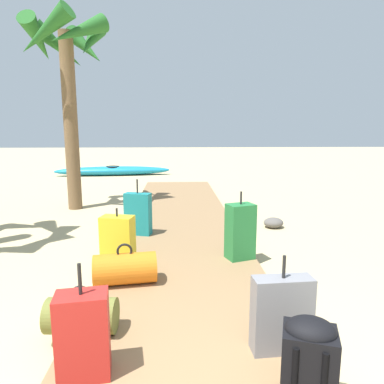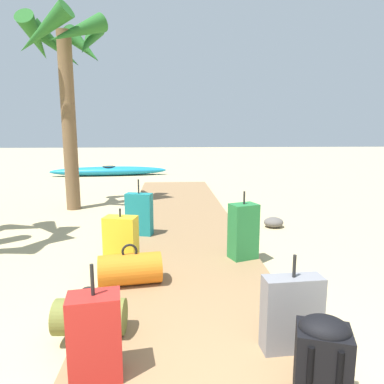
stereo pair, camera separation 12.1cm
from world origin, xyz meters
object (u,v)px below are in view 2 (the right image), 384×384
Objects in this scene: backpack_black at (323,357)px; suitcase_grey at (292,313)px; suitcase_teal at (139,214)px; palm_tree_far_left at (65,61)px; duffel_bag_olive at (90,316)px; duffel_bag_orange at (130,269)px; suitcase_red at (95,336)px; kayak at (109,171)px; suitcase_yellow at (121,239)px; suitcase_green at (243,231)px.

suitcase_grey reaches higher than backpack_black.
backpack_black is 0.61× the size of suitcase_teal.
palm_tree_far_left reaches higher than suitcase_teal.
duffel_bag_olive is 1.71m from backpack_black.
suitcase_grey is at bearing -11.40° from duffel_bag_olive.
duffel_bag_orange is 1.76m from suitcase_grey.
suitcase_teal reaches higher than suitcase_red.
suitcase_red is at bearing -90.44° from suitcase_teal.
kayak is at bearing 98.54° from duffel_bag_olive.
duffel_bag_orange is 9.84m from kayak.
backpack_black is at bearing -62.71° from palm_tree_far_left.
suitcase_teal is 1.12m from suitcase_yellow.
duffel_bag_orange is at bearing 87.19° from suitcase_red.
kayak is (-3.13, 9.00, -0.26)m from suitcase_green.
suitcase_grey is at bearing -74.13° from kayak.
suitcase_teal is at bearing -54.52° from palm_tree_far_left.
duffel_bag_olive is 0.84× the size of suitcase_yellow.
backpack_black is at bearing -11.64° from suitcase_red.
suitcase_green is at bearing -48.22° from palm_tree_far_left.
suitcase_grey is at bearing -91.33° from suitcase_green.
suitcase_green is (0.03, 2.35, 0.07)m from backpack_black.
palm_tree_far_left is at bearing -88.14° from kayak.
duffel_bag_olive is 2.67m from suitcase_teal.
suitcase_red is 1.40m from backpack_black.
kayak is (-1.80, 9.67, -0.07)m from duffel_bag_orange.
duffel_bag_olive is at bearing -73.92° from palm_tree_far_left.
duffel_bag_orange is 0.94× the size of suitcase_grey.
suitcase_grey is at bearing -42.87° from duffel_bag_orange.
suitcase_teal is (-0.04, 1.76, 0.16)m from duffel_bag_orange.
suitcase_teal is at bearing 91.44° from duffel_bag_orange.
duffel_bag_orange is at bearing 76.35° from duffel_bag_olive.
suitcase_green is at bearing 0.78° from suitcase_yellow.
suitcase_grey is at bearing 91.38° from backpack_black.
backpack_black reaches higher than duffel_bag_olive.
duffel_bag_orange is 1.77m from suitcase_teal.
duffel_bag_orange is 0.17× the size of palm_tree_far_left.
suitcase_grey reaches higher than suitcase_yellow.
backpack_black is at bearing -57.71° from suitcase_yellow.
suitcase_teal reaches higher than backpack_black.
suitcase_yellow is at bearing 105.05° from duffel_bag_orange.
duffel_bag_olive is 0.14× the size of palm_tree_far_left.
backpack_black is 11.77m from kayak.
palm_tree_far_left is (-2.95, 3.30, 2.59)m from suitcase_green.
palm_tree_far_left reaches higher than duffel_bag_olive.
suitcase_yellow reaches higher than kayak.
palm_tree_far_left is at bearing 113.49° from suitcase_yellow.
palm_tree_far_left is (-1.57, 2.21, 2.62)m from suitcase_teal.
suitcase_yellow is at bearing 88.47° from duffel_bag_olive.
duffel_bag_orange is at bearing 137.13° from suitcase_grey.
backpack_black is 0.62× the size of suitcase_green.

